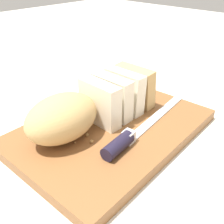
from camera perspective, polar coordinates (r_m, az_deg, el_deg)
ground_plane at (r=0.54m, az=-0.00°, el=-4.79°), size 3.00×3.00×0.00m
cutting_board at (r=0.54m, az=-0.00°, el=-3.80°), size 0.40×0.28×0.02m
bread_loaf at (r=0.51m, az=-4.93°, el=1.24°), size 0.28×0.11×0.09m
bread_knife at (r=0.48m, az=3.45°, el=-5.62°), size 0.28×0.05×0.03m
crumb_near_knife at (r=0.58m, az=-1.73°, el=0.63°), size 0.00×0.00×0.00m
crumb_near_loaf at (r=0.50m, az=-5.44°, el=-4.94°), size 0.01×0.01×0.01m
crumb_stray_left at (r=0.48m, az=-4.42°, el=-6.34°), size 0.01×0.01×0.01m
crumb_stray_right at (r=0.48m, az=-8.02°, el=-6.60°), size 0.00×0.00×0.00m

